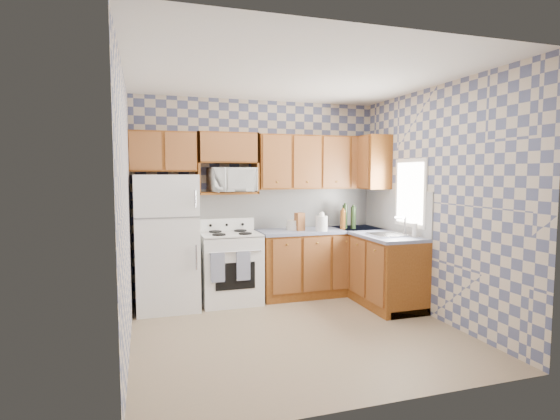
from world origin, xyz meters
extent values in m
plane|color=#89735A|center=(0.00, 0.00, 0.00)|extent=(3.40, 3.40, 0.00)
cube|color=slate|center=(0.00, 1.60, 1.35)|extent=(3.40, 0.02, 2.70)
cube|color=slate|center=(1.70, 0.00, 1.35)|extent=(0.02, 3.20, 2.70)
cube|color=white|center=(0.40, 1.59, 1.20)|extent=(2.60, 0.02, 0.56)
cube|color=white|center=(1.69, 0.80, 1.20)|extent=(0.02, 1.60, 0.56)
cube|color=white|center=(-1.27, 1.25, 0.84)|extent=(0.75, 0.70, 1.68)
cube|color=white|center=(-0.47, 1.28, 0.45)|extent=(0.76, 0.65, 0.90)
cube|color=silver|center=(-0.47, 1.28, 0.91)|extent=(0.76, 0.65, 0.02)
cube|color=white|center=(-0.47, 1.55, 1.00)|extent=(0.76, 0.08, 0.17)
cube|color=navy|center=(-0.69, 0.93, 0.55)|extent=(0.17, 0.02, 0.36)
cube|color=navy|center=(-0.37, 0.93, 0.55)|extent=(0.17, 0.02, 0.36)
cube|color=#673210|center=(0.82, 1.30, 0.44)|extent=(1.75, 0.60, 0.88)
cube|color=#673210|center=(1.40, 0.80, 0.44)|extent=(0.60, 1.60, 0.88)
cube|color=slate|center=(0.82, 1.30, 0.90)|extent=(1.77, 0.63, 0.04)
cube|color=slate|center=(1.40, 0.80, 0.90)|extent=(0.63, 1.60, 0.04)
cube|color=#673210|center=(0.82, 1.44, 1.85)|extent=(1.75, 0.33, 0.74)
cube|color=#673210|center=(-1.29, 1.44, 1.97)|extent=(0.82, 0.33, 0.50)
cube|color=#673210|center=(1.53, 1.25, 1.85)|extent=(0.33, 0.70, 0.74)
cube|color=#673210|center=(-0.47, 1.44, 1.44)|extent=(0.80, 0.33, 0.03)
imported|color=white|center=(-0.41, 1.42, 1.61)|extent=(0.64, 0.48, 0.32)
cube|color=#B7B7BC|center=(1.40, 0.45, 0.93)|extent=(0.48, 0.40, 0.03)
cube|color=silver|center=(1.69, 0.45, 1.45)|extent=(0.02, 0.66, 0.86)
cylinder|color=black|center=(1.17, 1.26, 1.09)|extent=(0.07, 0.07, 0.33)
cylinder|color=black|center=(1.27, 1.20, 1.08)|extent=(0.07, 0.07, 0.31)
cylinder|color=brown|center=(1.32, 1.30, 1.06)|extent=(0.07, 0.07, 0.29)
cylinder|color=brown|center=(1.10, 1.18, 1.05)|extent=(0.07, 0.07, 0.27)
cube|color=brown|center=(0.48, 1.24, 1.04)|extent=(0.13, 0.13, 0.24)
cylinder|color=white|center=(0.75, 1.10, 1.02)|extent=(0.16, 0.16, 0.20)
cylinder|color=beige|center=(1.61, 0.22, 1.01)|extent=(0.06, 0.06, 0.17)
camera|label=1|loc=(-1.54, -4.31, 1.70)|focal=28.00mm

